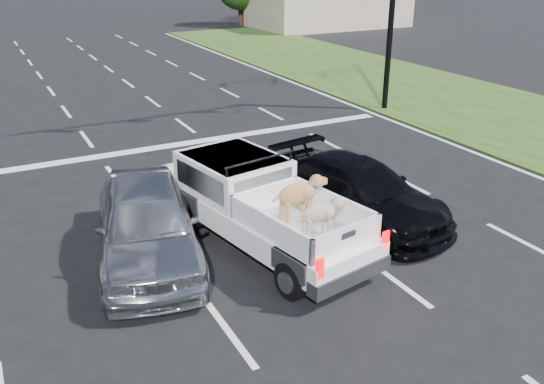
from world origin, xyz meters
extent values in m
plane|color=black|center=(0.00, 0.00, 0.00)|extent=(160.00, 160.00, 0.00)
cube|color=silver|center=(-1.75, 6.00, 0.01)|extent=(0.12, 60.00, 0.01)
cube|color=silver|center=(1.75, 6.00, 0.01)|extent=(0.12, 60.00, 0.01)
cube|color=silver|center=(5.25, 6.00, 0.01)|extent=(0.12, 60.00, 0.01)
cube|color=silver|center=(8.80, 6.00, 0.01)|extent=(0.15, 60.00, 0.01)
cube|color=silver|center=(0.00, 10.00, 0.01)|extent=(17.00, 0.45, 0.01)
cube|color=#1F3C12|center=(13.00, 6.00, 0.03)|extent=(8.00, 60.00, 0.06)
cylinder|color=black|center=(9.60, 10.50, 3.50)|extent=(0.22, 0.22, 7.00)
cube|color=#C3AE95|center=(22.00, 34.00, 1.80)|extent=(12.00, 7.00, 3.60)
cylinder|color=#332114|center=(16.00, 38.00, 1.08)|extent=(0.44, 0.44, 2.16)
cylinder|color=#332114|center=(24.00, 38.00, 1.08)|extent=(0.44, 0.44, 2.16)
cylinder|color=#332114|center=(30.00, 38.00, 1.08)|extent=(0.44, 0.44, 2.16)
cylinder|color=black|center=(-0.30, 0.47, 0.37)|extent=(0.40, 0.77, 0.74)
cylinder|color=black|center=(1.36, 0.77, 0.37)|extent=(0.40, 0.77, 0.74)
cylinder|color=black|center=(-0.95, 3.99, 0.37)|extent=(0.40, 0.77, 0.74)
cylinder|color=black|center=(0.71, 4.30, 0.37)|extent=(0.40, 0.77, 0.74)
cube|color=white|center=(0.20, 2.43, 0.64)|extent=(2.74, 5.38, 0.50)
cube|color=white|center=(-0.02, 3.62, 1.31)|extent=(2.16, 2.51, 0.83)
cube|color=black|center=(0.18, 2.54, 1.34)|extent=(1.48, 0.30, 0.60)
cylinder|color=black|center=(0.15, 2.67, 1.92)|extent=(1.72, 0.36, 0.05)
cube|color=black|center=(0.40, 1.31, 0.86)|extent=(2.14, 2.74, 0.06)
cube|color=white|center=(-0.41, 1.16, 1.14)|extent=(0.52, 2.44, 0.50)
cube|color=white|center=(1.21, 1.46, 1.14)|extent=(0.52, 2.44, 0.50)
cube|color=white|center=(0.62, 0.13, 1.14)|extent=(1.71, 0.39, 0.50)
cube|color=#EF0506|center=(-0.15, -0.21, 0.92)|extent=(0.16, 0.09, 0.39)
cube|color=#EF0506|center=(1.47, 0.08, 0.92)|extent=(0.16, 0.09, 0.39)
cube|color=black|center=(0.64, 0.00, 0.47)|extent=(1.88, 0.62, 0.29)
imported|color=#A5A7AC|center=(-2.20, 3.06, 0.83)|extent=(2.96, 5.16, 1.65)
imported|color=black|center=(2.73, 2.68, 0.71)|extent=(2.80, 5.14, 1.41)
camera|label=1|loc=(-4.79, -7.33, 5.92)|focal=38.00mm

